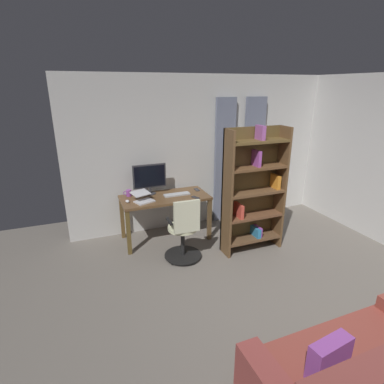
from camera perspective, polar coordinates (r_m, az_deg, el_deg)
ground_plane at (r=3.95m, az=19.76°, el=-20.94°), size 7.46×7.46×0.00m
back_room_partition at (r=5.61m, az=2.11°, el=7.41°), size 4.84×0.10×2.67m
curtain_left_panel at (r=6.01m, az=11.24°, el=6.00°), size 0.41×0.06×2.29m
curtain_right_panel at (r=5.71m, az=6.02°, el=5.59°), size 0.38×0.06×2.29m
desk at (r=5.07m, az=-5.03°, el=-1.90°), size 1.43×0.67×0.76m
office_chair at (r=4.51m, az=-1.50°, el=-7.47°), size 0.56×0.56×0.99m
computer_monitor at (r=5.11m, az=-7.88°, el=2.74°), size 0.55×0.18×0.51m
computer_keyboard at (r=5.08m, az=-2.83°, el=-0.45°), size 0.43×0.13×0.02m
laptop at (r=4.85m, az=-9.09°, el=-1.16°), size 0.37×0.39×0.14m
computer_mouse at (r=4.87m, az=-11.90°, el=-1.68°), size 0.06×0.10×0.04m
cell_phone_by_monitor at (r=5.33m, az=0.90°, el=0.43°), size 0.07×0.15×0.01m
cell_phone_face_up at (r=4.96m, az=0.64°, el=-1.02°), size 0.12×0.16×0.01m
mug_coffee at (r=5.12m, az=-11.70°, el=-0.19°), size 0.13×0.08×0.11m
bookshelf at (r=4.76m, az=11.21°, el=0.24°), size 0.96×0.30×1.95m
couch at (r=3.12m, az=28.70°, el=-27.92°), size 1.78×0.87×0.85m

